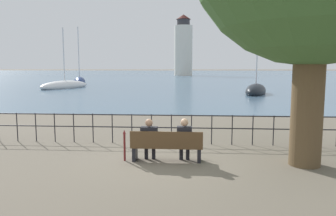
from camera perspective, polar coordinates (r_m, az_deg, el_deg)
ground_plane at (r=9.64m, az=-0.22°, el=-9.16°), size 1000.00×1000.00×0.00m
harbor_water at (r=168.18m, az=3.97°, el=6.11°), size 600.00×300.00×0.01m
park_bench at (r=9.46m, az=-0.25°, el=-6.70°), size 2.07×0.45×0.90m
seated_person_left at (r=9.53m, az=-3.29°, el=-5.15°), size 0.48×0.35×1.23m
seated_person_right at (r=9.45m, az=2.88°, el=-5.17°), size 0.43×0.35×1.25m
promenade_railing at (r=11.58m, az=0.60°, el=-2.89°), size 15.64×0.04×1.05m
closed_umbrella at (r=9.60m, az=-7.58°, el=-6.17°), size 0.09×0.09×0.91m
sailboat_1 at (r=34.43m, az=15.05°, el=2.95°), size 3.59×5.88×11.46m
sailboat_3 at (r=54.82m, az=-15.15°, el=4.40°), size 3.44×5.72×9.67m
sailboat_4 at (r=45.25m, az=-17.52°, el=3.70°), size 4.90×9.02×8.28m
harbor_lighthouse at (r=111.32m, az=2.68°, el=10.48°), size 6.06×6.06×20.19m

